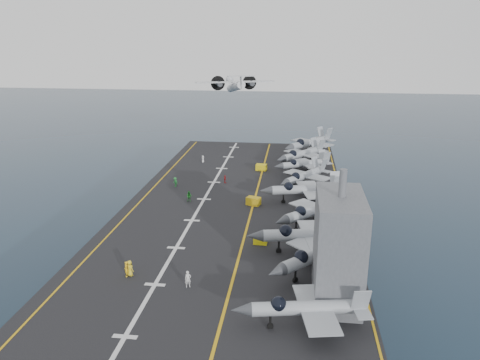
# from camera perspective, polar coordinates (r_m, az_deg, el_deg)

# --- Properties ---
(ground) EXTENTS (500.00, 500.00, 0.00)m
(ground) POSITION_cam_1_polar(r_m,az_deg,el_deg) (87.23, -0.32, -8.96)
(ground) COLOR #142135
(ground) RESTS_ON ground
(hull) EXTENTS (36.00, 90.00, 10.00)m
(hull) POSITION_cam_1_polar(r_m,az_deg,el_deg) (85.12, -0.33, -5.95)
(hull) COLOR #56595E
(hull) RESTS_ON ground
(flight_deck) EXTENTS (38.00, 92.00, 0.40)m
(flight_deck) POSITION_cam_1_polar(r_m,az_deg,el_deg) (83.18, -0.34, -2.66)
(flight_deck) COLOR black
(flight_deck) RESTS_ON hull
(foul_line) EXTENTS (0.35, 90.00, 0.02)m
(foul_line) POSITION_cam_1_polar(r_m,az_deg,el_deg) (82.80, 1.73, -2.61)
(foul_line) COLOR gold
(foul_line) RESTS_ON flight_deck
(landing_centerline) EXTENTS (0.50, 90.00, 0.02)m
(landing_centerline) POSITION_cam_1_polar(r_m,az_deg,el_deg) (84.04, -4.40, -2.34)
(landing_centerline) COLOR silver
(landing_centerline) RESTS_ON flight_deck
(deck_edge_port) EXTENTS (0.25, 90.00, 0.02)m
(deck_edge_port) POSITION_cam_1_polar(r_m,az_deg,el_deg) (86.81, -11.54, -2.00)
(deck_edge_port) COLOR gold
(deck_edge_port) RESTS_ON flight_deck
(deck_edge_stbd) EXTENTS (0.25, 90.00, 0.02)m
(deck_edge_stbd) POSITION_cam_1_polar(r_m,az_deg,el_deg) (82.95, 12.46, -2.99)
(deck_edge_stbd) COLOR gold
(deck_edge_stbd) RESTS_ON flight_deck
(island_superstructure) EXTENTS (5.00, 10.00, 15.00)m
(island_superstructure) POSITION_cam_1_polar(r_m,az_deg,el_deg) (52.12, 11.99, -6.65)
(island_superstructure) COLOR #56595E
(island_superstructure) RESTS_ON flight_deck
(fighter_jet_0) EXTENTS (15.11, 11.44, 4.76)m
(fighter_jet_0) POSITION_cam_1_polar(r_m,az_deg,el_deg) (48.87, 8.34, -15.01)
(fighter_jet_0) COLOR gray
(fighter_jet_0) RESTS_ON flight_deck
(fighter_jet_1) EXTENTS (17.64, 17.76, 5.21)m
(fighter_jet_1) POSITION_cam_1_polar(r_m,az_deg,el_deg) (59.20, 9.69, -8.69)
(fighter_jet_1) COLOR #9AA1AB
(fighter_jet_1) RESTS_ON flight_deck
(fighter_jet_2) EXTENTS (17.06, 12.89, 5.37)m
(fighter_jet_2) POSITION_cam_1_polar(r_m,az_deg,el_deg) (64.03, 8.62, -6.47)
(fighter_jet_2) COLOR #989FA9
(fighter_jet_2) RESTS_ON flight_deck
(fighter_jet_3) EXTENTS (17.43, 17.52, 5.15)m
(fighter_jet_3) POSITION_cam_1_polar(r_m,az_deg,el_deg) (72.98, 9.16, -3.53)
(fighter_jet_3) COLOR #969FA6
(fighter_jet_3) RESTS_ON flight_deck
(fighter_jet_4) EXTENTS (16.55, 12.80, 5.13)m
(fighter_jet_4) POSITION_cam_1_polar(r_m,az_deg,el_deg) (82.30, 8.15, -1.03)
(fighter_jet_4) COLOR #8D949B
(fighter_jet_4) RESTS_ON flight_deck
(fighter_jet_5) EXTENTS (15.49, 16.62, 4.80)m
(fighter_jet_5) POSITION_cam_1_polar(r_m,az_deg,el_deg) (90.71, 7.92, 0.63)
(fighter_jet_5) COLOR #A1ACB3
(fighter_jet_5) RESTS_ON flight_deck
(fighter_jet_6) EXTENTS (15.17, 13.34, 4.41)m
(fighter_jet_6) POSITION_cam_1_polar(r_m,az_deg,el_deg) (99.81, 7.94, 2.07)
(fighter_jet_6) COLOR #A2A8B1
(fighter_jet_6) RESTS_ON flight_deck
(fighter_jet_7) EXTENTS (17.10, 17.64, 5.13)m
(fighter_jet_7) POSITION_cam_1_polar(r_m,az_deg,el_deg) (106.48, 7.63, 3.27)
(fighter_jet_7) COLOR gray
(fighter_jet_7) RESTS_ON flight_deck
(fighter_jet_8) EXTENTS (18.71, 19.42, 5.64)m
(fighter_jet_8) POSITION_cam_1_polar(r_m,az_deg,el_deg) (116.54, 8.49, 4.60)
(fighter_jet_8) COLOR gray
(fighter_jet_8) RESTS_ON flight_deck
(tow_cart_a) EXTENTS (2.01, 1.38, 1.15)m
(tow_cart_a) POSITION_cam_1_polar(r_m,az_deg,el_deg) (66.60, 2.51, -7.29)
(tow_cart_a) COLOR yellow
(tow_cart_a) RESTS_ON flight_deck
(tow_cart_b) EXTENTS (2.66, 2.17, 1.37)m
(tow_cart_b) POSITION_cam_1_polar(r_m,az_deg,el_deg) (80.95, 1.65, -2.58)
(tow_cart_b) COLOR gold
(tow_cart_b) RESTS_ON flight_deck
(tow_cart_c) EXTENTS (2.43, 1.77, 1.35)m
(tow_cart_c) POSITION_cam_1_polar(r_m,az_deg,el_deg) (101.31, 2.62, 1.56)
(tow_cart_c) COLOR yellow
(tow_cart_c) RESTS_ON flight_deck
(crew_0) EXTENTS (1.46, 1.30, 2.03)m
(crew_0) POSITION_cam_1_polar(r_m,az_deg,el_deg) (59.67, -13.29, -10.43)
(crew_0) COLOR yellow
(crew_0) RESTS_ON flight_deck
(crew_1) EXTENTS (1.19, 1.39, 1.95)m
(crew_1) POSITION_cam_1_polar(r_m,az_deg,el_deg) (59.66, -13.71, -10.51)
(crew_1) COLOR yellow
(crew_1) RESTS_ON flight_deck
(crew_2) EXTENTS (1.16, 0.78, 1.93)m
(crew_2) POSITION_cam_1_polar(r_m,az_deg,el_deg) (82.81, -6.21, -2.01)
(crew_2) COLOR #218E28
(crew_2) RESTS_ON flight_deck
(crew_3) EXTENTS (1.34, 1.26, 1.86)m
(crew_3) POSITION_cam_1_polar(r_m,az_deg,el_deg) (91.23, -7.90, -0.24)
(crew_3) COLOR #1E7E2E
(crew_3) RESTS_ON flight_deck
(crew_4) EXTENTS (0.75, 1.03, 1.59)m
(crew_4) POSITION_cam_1_polar(r_m,az_deg,el_deg) (92.62, -1.85, 0.11)
(crew_4) COLOR #A71215
(crew_4) RESTS_ON flight_deck
(crew_5) EXTENTS (0.88, 1.10, 1.60)m
(crew_5) POSITION_cam_1_polar(r_m,az_deg,el_deg) (107.76, -4.54, 2.57)
(crew_5) COLOR white
(crew_5) RESTS_ON flight_deck
(crew_6) EXTENTS (1.44, 1.22, 2.05)m
(crew_6) POSITION_cam_1_polar(r_m,az_deg,el_deg) (56.11, -6.36, -11.92)
(crew_6) COLOR silver
(crew_6) RESTS_ON flight_deck
(transport_plane) EXTENTS (25.72, 21.54, 5.18)m
(transport_plane) POSITION_cam_1_polar(r_m,az_deg,el_deg) (130.22, -0.54, 11.32)
(transport_plane) COLOR #BCBDC0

